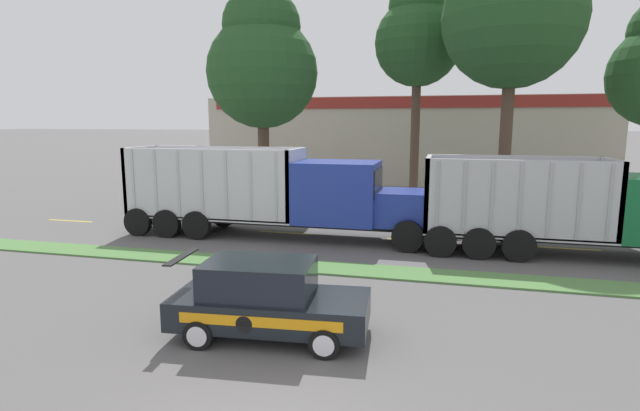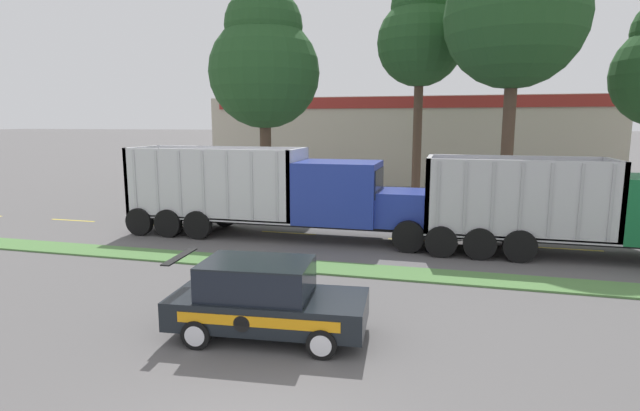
{
  "view_description": "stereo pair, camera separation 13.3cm",
  "coord_description": "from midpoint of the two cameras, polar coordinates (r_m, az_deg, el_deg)",
  "views": [
    {
      "loc": [
        2.5,
        -5.95,
        4.6
      ],
      "look_at": [
        -1.18,
        8.69,
        2.08
      ],
      "focal_mm": 28.0,
      "sensor_mm": 36.0,
      "label": 1
    },
    {
      "loc": [
        2.63,
        -5.92,
        4.6
      ],
      "look_at": [
        -1.18,
        8.69,
        2.08
      ],
      "focal_mm": 28.0,
      "sensor_mm": 36.0,
      "label": 2
    }
  ],
  "objects": [
    {
      "name": "centre_line_4",
      "position": [
        20.14,
        10.91,
        -3.91
      ],
      "size": [
        2.4,
        0.14,
        0.01
      ],
      "primitive_type": "cube",
      "color": "yellow",
      "rests_on": "ground_plane"
    },
    {
      "name": "centre_line_3",
      "position": [
        21.11,
        -3.9,
        -3.14
      ],
      "size": [
        2.4,
        0.14,
        0.01
      ],
      "primitive_type": "cube",
      "color": "yellow",
      "rests_on": "ground_plane"
    },
    {
      "name": "grass_verge",
      "position": [
        15.8,
        4.18,
        -7.38
      ],
      "size": [
        120.0,
        1.36,
        0.06
      ],
      "primitive_type": "cube",
      "color": "#517F42",
      "rests_on": "ground_plane"
    },
    {
      "name": "tree_behind_centre",
      "position": [
        29.69,
        11.01,
        18.57
      ],
      "size": [
        4.78,
        4.78,
        12.56
      ],
      "color": "brown",
      "rests_on": "ground_plane"
    },
    {
      "name": "centre_line_1",
      "position": [
        26.47,
        -26.75,
        -1.57
      ],
      "size": [
        2.4,
        0.14,
        0.01
      ],
      "primitive_type": "cube",
      "color": "yellow",
      "rests_on": "ground_plane"
    },
    {
      "name": "dump_truck_mid",
      "position": [
        19.87,
        -1.87,
        0.92
      ],
      "size": [
        12.88,
        2.83,
        3.59
      ],
      "color": "black",
      "rests_on": "ground_plane"
    },
    {
      "name": "tree_behind_right",
      "position": [
        27.27,
        -6.78,
        16.01
      ],
      "size": [
        5.8,
        5.8,
        11.54
      ],
      "color": "brown",
      "rests_on": "ground_plane"
    },
    {
      "name": "centre_line_2",
      "position": [
        23.32,
        -16.64,
        -2.31
      ],
      "size": [
        2.4,
        0.14,
        0.01
      ],
      "primitive_type": "cube",
      "color": "yellow",
      "rests_on": "ground_plane"
    },
    {
      "name": "dump_truck_lead",
      "position": [
        19.63,
        30.68,
        -0.81
      ],
      "size": [
        11.12,
        2.85,
        3.4
      ],
      "color": "black",
      "rests_on": "ground_plane"
    },
    {
      "name": "tree_behind_far_right",
      "position": [
        26.02,
        21.12,
        20.74
      ],
      "size": [
        6.43,
        6.43,
        14.17
      ],
      "color": "brown",
      "rests_on": "ground_plane"
    },
    {
      "name": "store_building_backdrop",
      "position": [
        42.55,
        9.5,
        7.49
      ],
      "size": [
        29.54,
        12.1,
        6.47
      ],
      "color": "#BCB29E",
      "rests_on": "ground_plane"
    },
    {
      "name": "centre_line_5",
      "position": [
        20.59,
        26.13,
        -4.42
      ],
      "size": [
        2.4,
        0.14,
        0.01
      ],
      "primitive_type": "cube",
      "color": "yellow",
      "rests_on": "ground_plane"
    },
    {
      "name": "rally_car",
      "position": [
        11.01,
        -6.48,
        -10.53
      ],
      "size": [
        4.34,
        2.18,
        1.71
      ],
      "color": "black",
      "rests_on": "ground_plane"
    }
  ]
}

